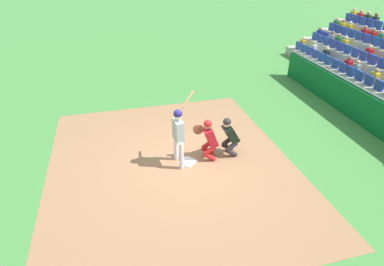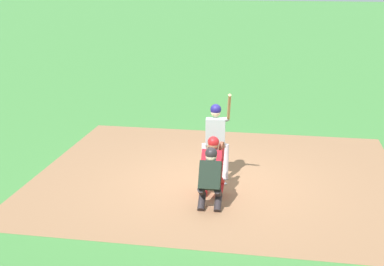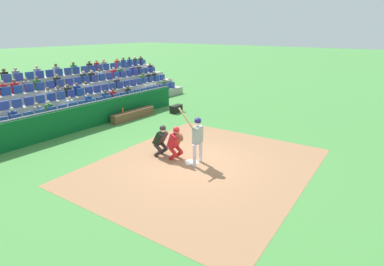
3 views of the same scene
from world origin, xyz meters
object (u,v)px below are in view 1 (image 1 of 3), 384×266
(home_plate_marker, at_px, (188,162))
(home_plate_umpire, at_px, (229,135))
(batter_at_plate, at_px, (178,131))
(catcher_crouching, at_px, (209,137))

(home_plate_marker, xyz_separation_m, home_plate_umpire, (0.16, -1.29, 0.67))
(batter_at_plate, height_order, home_plate_umpire, batter_at_plate)
(catcher_crouching, relative_size, home_plate_umpire, 1.03)
(catcher_crouching, bearing_deg, batter_at_plate, 96.61)
(catcher_crouching, bearing_deg, home_plate_marker, 98.74)
(catcher_crouching, bearing_deg, home_plate_umpire, -84.53)
(batter_at_plate, bearing_deg, home_plate_umpire, -83.87)
(home_plate_marker, height_order, home_plate_umpire, home_plate_umpire)
(home_plate_marker, bearing_deg, home_plate_umpire, -82.90)
(home_plate_marker, relative_size, catcher_crouching, 0.34)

